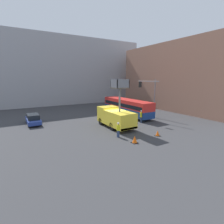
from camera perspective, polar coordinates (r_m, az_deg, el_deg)
name	(u,v)px	position (r m, az deg, el deg)	size (l,w,h in m)	color
ground_plane	(114,126)	(24.83, 0.73, -4.68)	(120.00, 120.00, 0.00)	#38383A
building_backdrop_far	(60,71)	(50.40, -16.65, 12.61)	(44.00, 10.00, 17.13)	#9E9EA3
building_backdrop_side	(181,77)	(41.87, 21.70, 10.53)	(10.00, 28.00, 13.90)	#936651
utility_truck	(115,116)	(23.98, 1.13, -1.44)	(2.58, 6.39, 6.58)	yellow
city_bus	(127,106)	(31.95, 4.80, 1.99)	(2.52, 12.09, 2.95)	navy
traffic_light_pole	(150,92)	(29.34, 12.26, 6.29)	(4.17, 3.91, 6.52)	slate
road_worker_near_truck	(118,130)	(20.15, 2.04, -5.81)	(0.38, 0.38, 1.76)	navy
road_worker_directing	(141,116)	(26.98, 9.53, -1.43)	(0.38, 0.38, 1.93)	navy
traffic_cone_near_truck	(135,140)	(18.69, 7.42, -8.92)	(0.67, 0.67, 0.76)	black
traffic_cone_mid_road	(158,133)	(21.42, 14.68, -6.75)	(0.57, 0.57, 0.65)	black
parked_car_curbside	(33,119)	(28.21, -24.35, -2.15)	(1.76, 4.62, 1.55)	navy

